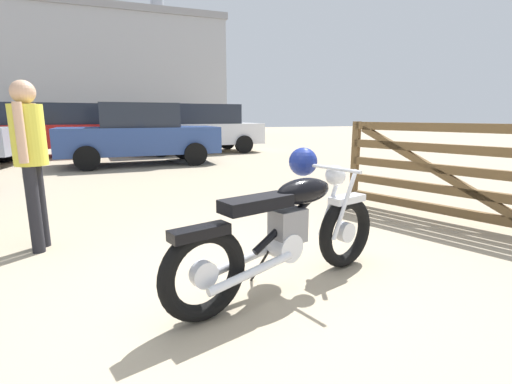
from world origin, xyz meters
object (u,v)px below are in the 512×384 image
Objects in this scene: timber_gate at (458,168)px; bystander at (30,149)px; pale_sedan_back at (140,134)px; dark_sedan_left at (194,127)px; red_hatchback_near at (59,128)px; vintage_motorcycle at (289,226)px.

timber_gate is 1.45× the size of bystander.
timber_gate is 0.56× the size of pale_sedan_back.
dark_sedan_left is (3.13, 9.45, -0.08)m from bystander.
timber_gate is at bearing -69.16° from red_hatchback_near.
pale_sedan_back is at bearing 76.84° from vintage_motorcycle.
red_hatchback_near is at bearing -77.48° from bystander.
vintage_motorcycle is 8.32m from pale_sedan_back.
timber_gate is 4.77m from bystander.
dark_sedan_left is at bearing -13.35° from timber_gate.
bystander is 0.34× the size of red_hatchback_near.
red_hatchback_near and dark_sedan_left have the same top height.
red_hatchback_near is 3.99m from pale_sedan_back.
vintage_motorcycle is 2.84m from timber_gate.
bystander is at bearing 60.07° from timber_gate.
pale_sedan_back reaches higher than bystander.
pale_sedan_back is (2.48, -3.12, -0.10)m from red_hatchback_near.
dark_sedan_left is at bearing -103.35° from bystander.
timber_gate is 8.15m from pale_sedan_back.
pale_sedan_back is at bearing -95.00° from bystander.
red_hatchback_near is at bearing 87.23° from vintage_motorcycle.
bystander reaches higher than vintage_motorcycle.
dark_sedan_left reaches higher than vintage_motorcycle.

